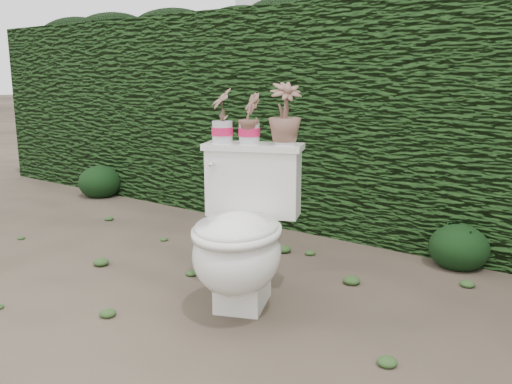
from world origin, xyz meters
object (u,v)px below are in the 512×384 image
Objects in this scene: potted_plant_left at (222,117)px; potted_plant_right at (285,115)px; potted_plant_center at (249,120)px; toilet at (242,237)px.

potted_plant_left is 0.89× the size of potted_plant_right.
potted_plant_left is at bearing 83.12° from potted_plant_center.
potted_plant_center is (0.13, 0.06, -0.01)m from potted_plant_left.
potted_plant_right is at bearing -96.88° from potted_plant_center.
toilet is 3.37× the size of potted_plant_center.
potted_plant_left is 0.14m from potted_plant_center.
potted_plant_left is (-0.24, 0.15, 0.55)m from toilet.
potted_plant_left is at bearing 153.30° from potted_plant_right.
potted_plant_center is at bearing 59.34° from potted_plant_left.
potted_plant_left reaches higher than potted_plant_center.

